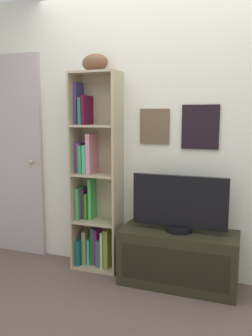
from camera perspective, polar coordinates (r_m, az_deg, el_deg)
back_wall at (r=3.09m, az=7.01°, el=5.51°), size 4.80×0.08×2.54m
bookshelf at (r=3.24m, az=-5.26°, el=-2.87°), size 0.44×0.26×1.82m
football at (r=3.17m, az=-5.14°, el=16.88°), size 0.28×0.19×0.15m
tv_stand at (r=3.07m, az=8.56°, el=-14.44°), size 0.98×0.40×0.47m
television at (r=2.92m, az=8.77°, el=-5.87°), size 0.79×0.22×0.47m
door at (r=3.81m, az=-18.76°, el=1.87°), size 0.81×0.09×2.04m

